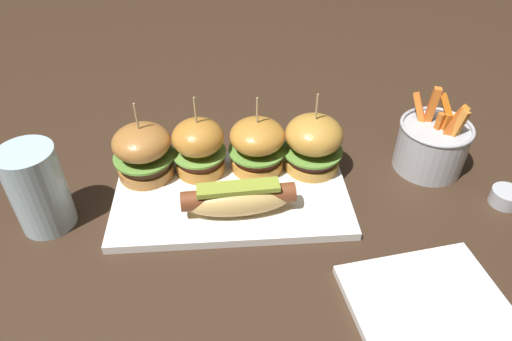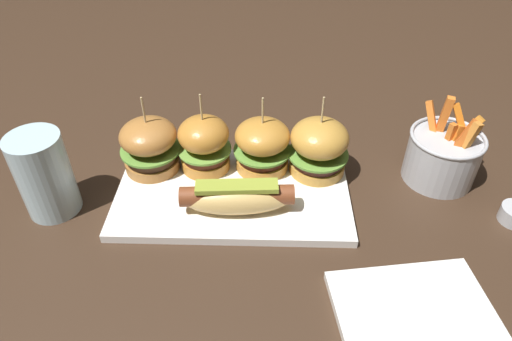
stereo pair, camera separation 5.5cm
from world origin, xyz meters
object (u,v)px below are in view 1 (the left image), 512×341
object	(u,v)px
hot_dog	(240,198)
water_glass	(40,189)
sauce_ramekin	(507,197)
slider_center_left	(200,146)
slider_far_left	(145,151)
slider_far_right	(315,143)
slider_center_right	(259,145)
platter_main	(233,194)
fries_bucket	(434,145)
side_plate	(437,317)

from	to	relation	value
hot_dog	water_glass	xyz separation A→B (m)	(-0.29, 0.01, 0.03)
sauce_ramekin	slider_center_left	bearing A→B (deg)	168.04
slider_far_left	sauce_ramekin	world-z (taller)	slider_far_left
slider_far_right	water_glass	bearing A→B (deg)	-167.88
slider_center_right	sauce_ramekin	size ratio (longest dim) A/B	2.85
slider_far_right	platter_main	bearing A→B (deg)	-158.52
slider_far_right	fries_bucket	distance (m)	0.21
water_glass	fries_bucket	bearing A→B (deg)	8.48
hot_dog	side_plate	xyz separation A→B (m)	(0.23, -0.19, -0.03)
slider_center_left	platter_main	bearing A→B (deg)	-49.62
slider_center_left	slider_center_right	size ratio (longest dim) A/B	1.04
slider_far_left	hot_dog	bearing A→B (deg)	-34.11
slider_center_right	side_plate	size ratio (longest dim) A/B	0.68
platter_main	sauce_ramekin	distance (m)	0.43
slider_far_left	fries_bucket	bearing A→B (deg)	0.42
side_plate	sauce_ramekin	bearing A→B (deg)	46.49
slider_far_left	slider_center_right	xyz separation A→B (m)	(0.18, 0.01, -0.00)
hot_dog	slider_center_left	xyz separation A→B (m)	(-0.06, 0.11, 0.02)
slider_center_left	water_glass	world-z (taller)	slider_center_left
fries_bucket	sauce_ramekin	bearing A→B (deg)	-48.60
slider_center_left	sauce_ramekin	distance (m)	0.49
slider_far_left	water_glass	world-z (taller)	slider_far_left
slider_center_right	slider_far_right	world-z (taller)	slider_far_right
slider_far_left	slider_far_right	size ratio (longest dim) A/B	0.97
slider_far_right	sauce_ramekin	world-z (taller)	slider_far_right
side_plate	water_glass	size ratio (longest dim) A/B	1.46
slider_far_right	side_plate	size ratio (longest dim) A/B	0.72
slider_center_right	slider_far_right	size ratio (longest dim) A/B	0.96
slider_center_right	slider_center_left	bearing A→B (deg)	-178.82
fries_bucket	water_glass	xyz separation A→B (m)	(-0.62, -0.09, 0.02)
slider_far_left	slider_far_right	world-z (taller)	slider_far_right
slider_far_left	fries_bucket	xyz separation A→B (m)	(0.48, 0.00, -0.01)
sauce_ramekin	fries_bucket	bearing A→B (deg)	131.40
platter_main	fries_bucket	distance (m)	0.35
sauce_ramekin	water_glass	size ratio (longest dim) A/B	0.35
platter_main	hot_dog	world-z (taller)	hot_dog
slider_center_left	fries_bucket	bearing A→B (deg)	-0.12
slider_far_right	side_plate	world-z (taller)	slider_far_right
sauce_ramekin	water_glass	bearing A→B (deg)	179.29
slider_center_left	slider_far_right	size ratio (longest dim) A/B	1.00
slider_far_right	sauce_ramekin	xyz separation A→B (m)	(0.29, -0.10, -0.05)
fries_bucket	side_plate	xyz separation A→B (m)	(-0.10, -0.30, -0.04)
fries_bucket	sauce_ramekin	distance (m)	0.14
slider_far_right	side_plate	distance (m)	0.32
slider_center_left	side_plate	xyz separation A→B (m)	(0.29, -0.30, -0.06)
water_glass	slider_far_right	bearing A→B (deg)	12.12
platter_main	side_plate	world-z (taller)	platter_main
hot_dog	sauce_ramekin	distance (m)	0.42
slider_center_right	slider_far_right	distance (m)	0.09
platter_main	water_glass	bearing A→B (deg)	-172.83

